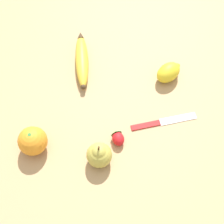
# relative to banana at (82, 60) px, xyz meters

# --- Properties ---
(ground_plane) EXTENTS (3.00, 3.00, 0.00)m
(ground_plane) POSITION_rel_banana_xyz_m (-0.18, 0.05, -0.02)
(ground_plane) COLOR tan
(banana) EXTENTS (0.20, 0.15, 0.04)m
(banana) POSITION_rel_banana_xyz_m (0.00, 0.00, 0.00)
(banana) COLOR gold
(banana) RESTS_ON ground_plane
(orange) EXTENTS (0.08, 0.08, 0.08)m
(orange) POSITION_rel_banana_xyz_m (-0.16, 0.27, 0.02)
(orange) COLOR orange
(orange) RESTS_ON ground_plane
(pear) EXTENTS (0.07, 0.07, 0.09)m
(pear) POSITION_rel_banana_xyz_m (-0.30, 0.16, 0.02)
(pear) COLOR #B7AD47
(pear) RESTS_ON ground_plane
(strawberry) EXTENTS (0.05, 0.05, 0.03)m
(strawberry) POSITION_rel_banana_xyz_m (-0.28, 0.08, -0.00)
(strawberry) COLOR red
(strawberry) RESTS_ON ground_plane
(lemon) EXTENTS (0.06, 0.09, 0.06)m
(lemon) POSITION_rel_banana_xyz_m (-0.21, -0.18, 0.01)
(lemon) COLOR yellow
(lemon) RESTS_ON ground_plane
(paring_knife) EXTENTS (0.10, 0.18, 0.01)m
(paring_knife) POSITION_rel_banana_xyz_m (-0.32, -0.05, -0.02)
(paring_knife) COLOR silver
(paring_knife) RESTS_ON ground_plane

